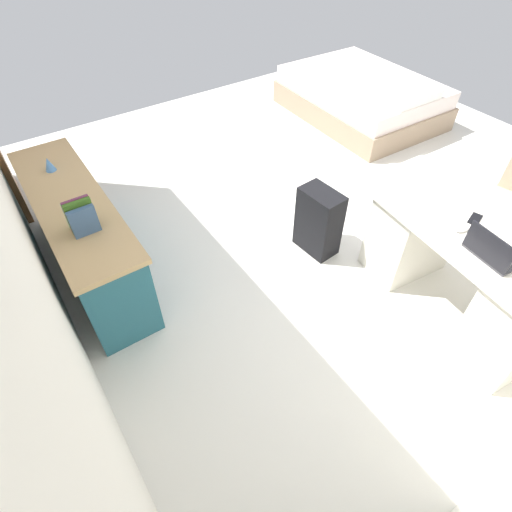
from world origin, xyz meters
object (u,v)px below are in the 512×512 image
at_px(laptop, 492,251).
at_px(figurine_small, 49,164).
at_px(desk, 461,271).
at_px(credenza, 83,236).
at_px(bed, 362,97).
at_px(cell_phone_by_mouse, 475,219).
at_px(suitcase_black, 319,222).
at_px(computer_mouse, 462,229).

xyz_separation_m(laptop, figurine_small, (2.50, 1.96, 0.01)).
relative_size(desk, credenza, 0.84).
relative_size(bed, cell_phone_by_mouse, 14.27).
distance_m(bed, suitcase_black, 2.65).
bearing_deg(suitcase_black, cell_phone_by_mouse, -155.48).
distance_m(laptop, computer_mouse, 0.27).
bearing_deg(computer_mouse, cell_phone_by_mouse, -78.26).
height_order(suitcase_black, laptop, laptop).
xyz_separation_m(suitcase_black, computer_mouse, (-0.96, -0.35, 0.44)).
relative_size(desk, suitcase_black, 2.56).
xyz_separation_m(bed, computer_mouse, (-2.57, 1.76, 0.49)).
distance_m(desk, bed, 3.17).
xyz_separation_m(credenza, suitcase_black, (-0.84, -1.69, -0.07)).
relative_size(credenza, bed, 0.93).
relative_size(cell_phone_by_mouse, figurine_small, 1.24).
xyz_separation_m(bed, cell_phone_by_mouse, (-2.56, 1.59, 0.48)).
distance_m(bed, computer_mouse, 3.15).
bearing_deg(cell_phone_by_mouse, suitcase_black, 11.29).
bearing_deg(suitcase_black, credenza, 59.13).
bearing_deg(bed, computer_mouse, 145.62).
distance_m(computer_mouse, cell_phone_by_mouse, 0.17).
bearing_deg(laptop, figurine_small, 38.20).
distance_m(desk, suitcase_black, 1.13).
bearing_deg(figurine_small, suitcase_black, -127.24).
relative_size(suitcase_black, computer_mouse, 5.88).
bearing_deg(desk, bed, -32.50).
distance_m(desk, cell_phone_by_mouse, 0.38).
relative_size(credenza, computer_mouse, 18.00).
relative_size(desk, computer_mouse, 15.07).
bearing_deg(desk, cell_phone_by_mouse, -45.40).
height_order(desk, credenza, credenza).
bearing_deg(desk, figurine_small, 41.83).
distance_m(credenza, laptop, 2.87).
xyz_separation_m(suitcase_black, figurine_small, (1.28, 1.69, 0.49)).
height_order(desk, computer_mouse, computer_mouse).
bearing_deg(laptop, computer_mouse, -15.74).
bearing_deg(laptop, suitcase_black, 12.80).
relative_size(desk, laptop, 4.52).
bearing_deg(suitcase_black, bed, -56.90).
height_order(credenza, cell_phone_by_mouse, cell_phone_by_mouse).
height_order(credenza, laptop, laptop).
height_order(suitcase_black, figurine_small, figurine_small).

